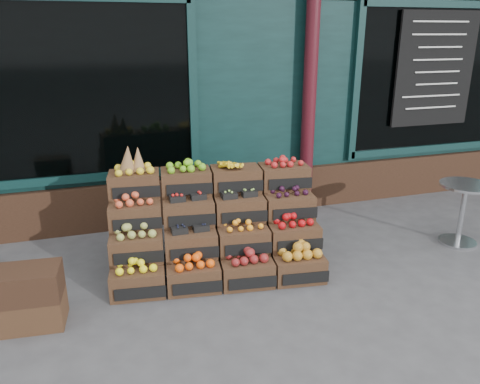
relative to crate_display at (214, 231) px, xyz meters
name	(u,v)px	position (x,y,z in m)	size (l,w,h in m)	color
ground	(282,295)	(0.46, -0.79, -0.41)	(60.00, 60.00, 0.00)	#444446
shop_facade	(176,33)	(0.47, 4.32, 1.99)	(12.00, 6.24, 4.80)	black
crate_display	(214,231)	(0.00, 0.00, 0.00)	(2.25, 1.31, 1.33)	#412919
spare_crates	(30,297)	(-1.77, -0.56, -0.14)	(0.57, 0.42, 0.53)	#412919
bistro_table	(463,207)	(2.94, -0.33, 0.06)	(0.59, 0.59, 0.75)	silver
shopkeeper	(58,148)	(-1.59, 2.14, 0.53)	(0.68, 0.45, 1.88)	#185723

